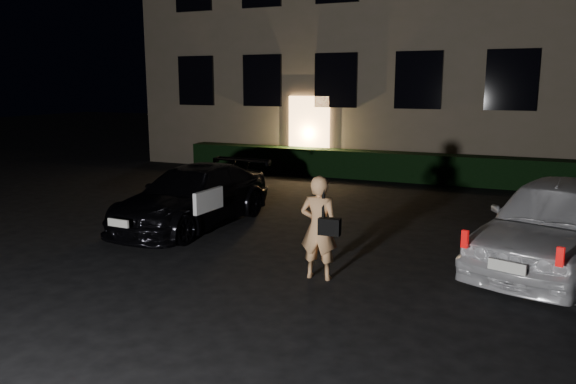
% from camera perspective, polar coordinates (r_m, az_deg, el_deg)
% --- Properties ---
extents(ground, '(80.00, 80.00, 0.00)m').
position_cam_1_polar(ground, '(7.64, -3.57, -11.33)').
color(ground, black).
rests_on(ground, ground).
extents(hedge, '(15.00, 0.70, 0.85)m').
position_cam_1_polar(hedge, '(17.27, 12.47, 2.46)').
color(hedge, black).
rests_on(hedge, ground).
extents(sedan, '(1.92, 4.34, 1.22)m').
position_cam_1_polar(sedan, '(11.73, -9.62, -0.45)').
color(sedan, black).
rests_on(sedan, ground).
extents(hatch, '(2.96, 4.64, 1.47)m').
position_cam_1_polar(hatch, '(9.79, 25.69, -2.89)').
color(hatch, silver).
rests_on(hatch, ground).
extents(man, '(0.66, 0.41, 1.58)m').
position_cam_1_polar(man, '(8.37, 3.19, -3.62)').
color(man, tan).
rests_on(man, ground).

